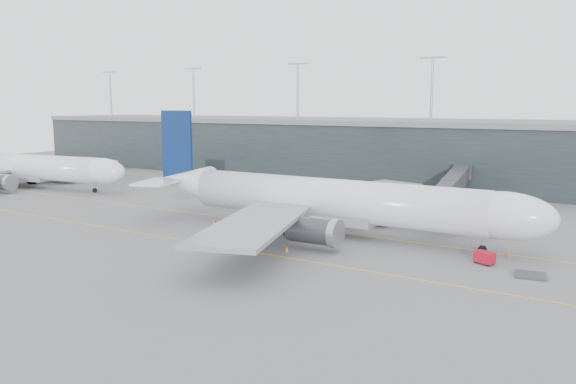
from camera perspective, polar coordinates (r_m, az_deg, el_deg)
The scene contains 18 objects.
ground at distance 91.39m, azimuth 1.72°, elevation -3.04°, with size 320.00×320.00×0.00m, color #535357.
taxiline_a at distance 88.02m, azimuth 0.41°, elevation -3.49°, with size 160.00×0.25×0.02m, color orange.
taxiline_b at distance 75.19m, azimuth -5.97°, elevation -5.68°, with size 160.00×0.25×0.02m, color orange.
taxiline_lead_main at distance 106.91m, azimuth 9.43°, elevation -1.41°, with size 0.25×60.00×0.02m, color orange.
taxiline_lead_adj at distance 155.50m, azimuth -18.97°, elevation 1.41°, with size 0.25×60.00×0.02m, color orange.
terminal at distance 143.09m, azimuth 13.47°, elevation 4.11°, with size 240.00×36.00×29.00m.
main_aircraft at distance 82.22m, azimuth 4.15°, elevation -0.84°, with size 63.67×59.97×17.89m.
jet_bridge at distance 105.28m, azimuth 17.06°, elevation 0.87°, with size 10.44×44.19×6.58m.
second_aircraft at distance 142.71m, azimuth -25.15°, elevation 2.31°, with size 59.15×55.10×16.59m.
gse_cart at distance 71.24m, azimuth 19.33°, elevation -6.27°, with size 2.58×2.10×1.52m.
baggage_dolly at distance 68.17m, azimuth 23.41°, elevation -7.75°, with size 3.25×2.60×0.32m, color #35353A.
uld_a at distance 102.79m, azimuth 1.45°, elevation -1.16°, with size 2.49×2.29×1.82m.
uld_b at distance 101.63m, azimuth 3.80°, elevation -1.37°, with size 1.91×1.61×1.59m.
uld_c at distance 100.49m, azimuth 5.09°, elevation -1.50°, with size 2.12×1.90×1.60m.
cone_nose at distance 75.80m, azimuth 21.50°, elevation -5.86°, with size 0.47×0.47×0.75m, color #E64C0C.
cone_wing_stbd at distance 72.82m, azimuth -0.11°, elevation -5.81°, with size 0.49×0.49×0.77m, color #EC5F0D.
cone_wing_port at distance 96.15m, azimuth 8.93°, elevation -2.31°, with size 0.49×0.49×0.77m, color #CE3D0B.
cone_tail at distance 90.05m, azimuth -7.52°, elevation -3.04°, with size 0.49×0.49×0.79m, color #FF640E.
Camera 1 is at (44.70, -77.47, 18.79)m, focal length 35.00 mm.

